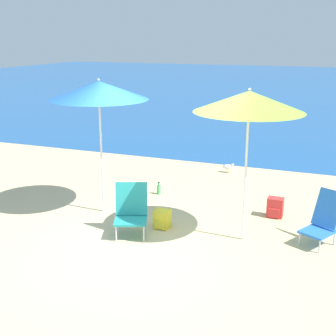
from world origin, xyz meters
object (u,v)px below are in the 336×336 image
object	(u,v)px
beach_umbrella_lime	(249,102)
seagull	(228,167)
beach_umbrella_blue	(99,90)
water_bottle	(159,189)
backpack_red	(275,208)
backpack_yellow	(162,219)
beach_chair_blue	(323,219)
beach_chair_teal	(131,209)

from	to	relation	value
beach_umbrella_lime	seagull	xyz separation A→B (m)	(-1.15, 3.56, -2.04)
beach_umbrella_blue	water_bottle	xyz separation A→B (m)	(0.57, 1.26, -2.10)
seagull	backpack_red	bearing A→B (deg)	-58.66
beach_umbrella_lime	backpack_red	bearing A→B (deg)	74.68
beach_umbrella_blue	water_bottle	size ratio (longest dim) A/B	9.35
beach_umbrella_lime	backpack_red	world-z (taller)	beach_umbrella_lime
beach_umbrella_blue	backpack_yellow	size ratio (longest dim) A/B	7.74
water_bottle	seagull	distance (m)	2.23
water_bottle	beach_umbrella_blue	bearing A→B (deg)	-114.44
water_bottle	beach_chair_blue	bearing A→B (deg)	-20.53
beach_umbrella_blue	backpack_yellow	xyz separation A→B (m)	(1.29, -0.31, -2.05)
beach_chair_blue	backpack_yellow	distance (m)	2.56
beach_chair_blue	seagull	world-z (taller)	beach_chair_blue
beach_chair_teal	backpack_yellow	distance (m)	0.62
beach_umbrella_blue	seagull	bearing A→B (deg)	65.49
backpack_red	seagull	xyz separation A→B (m)	(-1.47, 2.41, -0.03)
backpack_red	backpack_yellow	bearing A→B (deg)	-144.57
water_bottle	backpack_yellow	bearing A→B (deg)	-65.50
beach_chair_teal	beach_chair_blue	world-z (taller)	beach_chair_teal
beach_chair_blue	backpack_red	distance (m)	1.21
backpack_yellow	beach_chair_blue	bearing A→B (deg)	8.10
beach_umbrella_lime	backpack_yellow	distance (m)	2.44
beach_umbrella_lime	beach_chair_blue	bearing A→B (deg)	15.30
water_bottle	beach_umbrella_lime	bearing A→B (deg)	-36.40
water_bottle	beach_chair_teal	bearing A→B (deg)	-80.05
beach_umbrella_lime	beach_chair_blue	size ratio (longest dim) A/B	2.89
beach_chair_blue	beach_umbrella_lime	bearing A→B (deg)	-137.86
beach_umbrella_blue	beach_chair_blue	size ratio (longest dim) A/B	2.93
beach_chair_teal	beach_chair_blue	distance (m)	3.00
backpack_yellow	seagull	distance (m)	3.61
beach_chair_blue	backpack_red	world-z (taller)	beach_chair_blue
beach_umbrella_lime	beach_chair_teal	world-z (taller)	beach_umbrella_lime
beach_chair_blue	water_bottle	distance (m)	3.48
beach_chair_teal	water_bottle	size ratio (longest dim) A/B	3.25
beach_umbrella_lime	water_bottle	xyz separation A→B (m)	(-2.08, 1.53, -2.08)
beach_chair_teal	backpack_red	bearing A→B (deg)	16.83
beach_umbrella_blue	backpack_yellow	bearing A→B (deg)	-13.71
beach_chair_blue	water_bottle	bearing A→B (deg)	-173.68
beach_umbrella_lime	seagull	world-z (taller)	beach_umbrella_lime
beach_chair_blue	backpack_red	bearing A→B (deg)	162.34
beach_umbrella_lime	backpack_yellow	size ratio (longest dim) A/B	7.65
backpack_yellow	seagull	xyz separation A→B (m)	(0.21, 3.60, -0.01)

